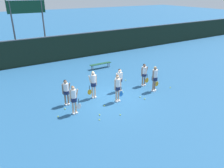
{
  "coord_description": "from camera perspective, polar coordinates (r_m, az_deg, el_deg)",
  "views": [
    {
      "loc": [
        -6.54,
        -10.81,
        6.42
      ],
      "look_at": [
        0.01,
        0.07,
        0.93
      ],
      "focal_mm": 35.0,
      "sensor_mm": 36.0,
      "label": 1
    }
  ],
  "objects": [
    {
      "name": "player_2",
      "position": [
        14.94,
        11.1,
        1.89
      ],
      "size": [
        0.67,
        0.39,
        1.78
      ],
      "rotation": [
        0.0,
        0.0,
        0.18
      ],
      "color": "#8C664C",
      "rests_on": "ground_plane"
    },
    {
      "name": "scoreboard",
      "position": [
        22.09,
        -21.33,
        16.95
      ],
      "size": [
        3.31,
        0.15,
        5.83
      ],
      "color": "#515156",
      "rests_on": "ground_plane"
    },
    {
      "name": "tennis_ball_0",
      "position": [
        17.3,
        8.07,
        1.48
      ],
      "size": [
        0.06,
        0.06,
        0.06
      ],
      "primitive_type": "sphere",
      "color": "#CCE033",
      "rests_on": "ground_plane"
    },
    {
      "name": "player_4",
      "position": [
        13.77,
        -4.92,
        0.39
      ],
      "size": [
        0.63,
        0.35,
        1.8
      ],
      "rotation": [
        0.0,
        0.0,
        -0.21
      ],
      "color": "beige",
      "rests_on": "ground_plane"
    },
    {
      "name": "player_3",
      "position": [
        13.17,
        -11.91,
        -1.65
      ],
      "size": [
        0.66,
        0.38,
        1.63
      ],
      "rotation": [
        0.0,
        0.0,
        0.02
      ],
      "color": "#8C664C",
      "rests_on": "ground_plane"
    },
    {
      "name": "player_6",
      "position": [
        15.72,
        8.38,
        2.86
      ],
      "size": [
        0.68,
        0.39,
        1.65
      ],
      "rotation": [
        0.0,
        0.0,
        -0.04
      ],
      "color": "#8C664C",
      "rests_on": "ground_plane"
    },
    {
      "name": "tennis_ball_1",
      "position": [
        14.27,
        7.34,
        -3.41
      ],
      "size": [
        0.07,
        0.07,
        0.07
      ],
      "primitive_type": "sphere",
      "color": "#CCE033",
      "rests_on": "ground_plane"
    },
    {
      "name": "tennis_ball_10",
      "position": [
        13.12,
        -12.17,
        -6.33
      ],
      "size": [
        0.07,
        0.07,
        0.07
      ],
      "primitive_type": "sphere",
      "color": "#CCE033",
      "rests_on": "ground_plane"
    },
    {
      "name": "ground_plane",
      "position": [
        14.17,
        0.11,
        -3.55
      ],
      "size": [
        140.0,
        140.0,
        0.0
      ],
      "primitive_type": "plane",
      "color": "#235684"
    },
    {
      "name": "tennis_ball_8",
      "position": [
        13.15,
        -2.05,
        -5.69
      ],
      "size": [
        0.07,
        0.07,
        0.07
      ],
      "primitive_type": "sphere",
      "color": "#CCE033",
      "rests_on": "ground_plane"
    },
    {
      "name": "bench_courtside",
      "position": [
        19.41,
        -3.03,
        5.2
      ],
      "size": [
        2.0,
        0.36,
        0.42
      ],
      "rotation": [
        0.0,
        0.0,
        -0.0
      ],
      "color": "#19472D",
      "rests_on": "ground_plane"
    },
    {
      "name": "tennis_ball_3",
      "position": [
        14.8,
        2.87,
        -2.2
      ],
      "size": [
        0.07,
        0.07,
        0.07
      ],
      "primitive_type": "sphere",
      "color": "#CCE033",
      "rests_on": "ground_plane"
    },
    {
      "name": "tennis_ball_4",
      "position": [
        12.26,
        -3.27,
        -8.05
      ],
      "size": [
        0.07,
        0.07,
        0.07
      ],
      "primitive_type": "sphere",
      "color": "#CCE033",
      "rests_on": "ground_plane"
    },
    {
      "name": "tennis_ball_2",
      "position": [
        12.45,
        -13.9,
        -8.24
      ],
      "size": [
        0.07,
        0.07,
        0.07
      ],
      "primitive_type": "sphere",
      "color": "#CCE033",
      "rests_on": "ground_plane"
    },
    {
      "name": "player_1",
      "position": [
        13.25,
        1.46,
        -0.51
      ],
      "size": [
        0.65,
        0.37,
        1.77
      ],
      "rotation": [
        0.0,
        0.0,
        0.1
      ],
      "color": "tan",
      "rests_on": "ground_plane"
    },
    {
      "name": "player_5",
      "position": [
        14.66,
        2.0,
        1.49
      ],
      "size": [
        0.64,
        0.36,
        1.62
      ],
      "rotation": [
        0.0,
        0.0,
        0.01
      ],
      "color": "beige",
      "rests_on": "ground_plane"
    },
    {
      "name": "fence_windscreen",
      "position": [
        21.95,
        -13.0,
        9.2
      ],
      "size": [
        60.0,
        0.08,
        2.49
      ],
      "color": "black",
      "rests_on": "ground_plane"
    },
    {
      "name": "player_0",
      "position": [
        12.14,
        -9.96,
        -3.56
      ],
      "size": [
        0.63,
        0.35,
        1.7
      ],
      "rotation": [
        0.0,
        0.0,
        0.02
      ],
      "color": "tan",
      "rests_on": "ground_plane"
    },
    {
      "name": "tennis_ball_6",
      "position": [
        14.08,
        8.54,
        -3.85
      ],
      "size": [
        0.07,
        0.07,
        0.07
      ],
      "primitive_type": "sphere",
      "color": "#CCE033",
      "rests_on": "ground_plane"
    },
    {
      "name": "tennis_ball_5",
      "position": [
        11.84,
        -3.34,
        -9.31
      ],
      "size": [
        0.06,
        0.06,
        0.06
      ],
      "primitive_type": "sphere",
      "color": "#CCE033",
      "rests_on": "ground_plane"
    },
    {
      "name": "tennis_ball_11",
      "position": [
        16.8,
        3.58,
        1.0
      ],
      "size": [
        0.06,
        0.06,
        0.06
      ],
      "primitive_type": "sphere",
      "color": "#CCE033",
      "rests_on": "ground_plane"
    },
    {
      "name": "tennis_ball_9",
      "position": [
        12.25,
        2.17,
        -8.05
      ],
      "size": [
        0.07,
        0.07,
        0.07
      ],
      "primitive_type": "sphere",
      "color": "#CCE033",
      "rests_on": "ground_plane"
    },
    {
      "name": "tennis_ball_7",
      "position": [
        16.07,
        14.97,
        -0.86
      ],
      "size": [
        0.07,
        0.07,
        0.07
      ],
      "primitive_type": "sphere",
      "color": "#CCE033",
      "rests_on": "ground_plane"
    }
  ]
}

